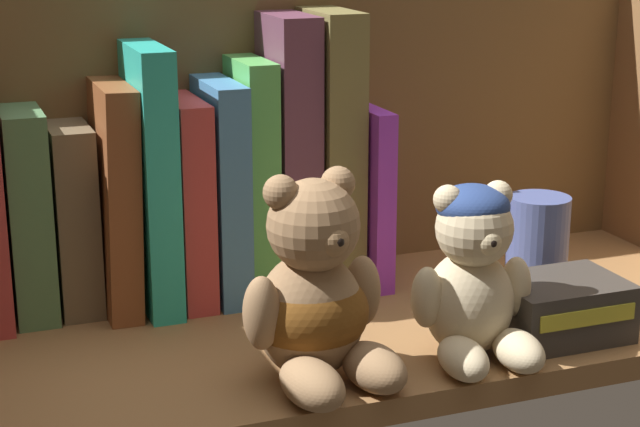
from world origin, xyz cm
name	(u,v)px	position (x,y,z in cm)	size (l,w,h in cm)	color
shelf_board	(350,332)	(0.00, 0.00, 1.00)	(69.68, 28.84, 2.00)	olive
shelf_back_panel	(289,113)	(0.00, 15.02, 16.77)	(72.08, 1.20, 33.54)	brown
book_3	(26,212)	(-24.11, 11.86, 10.69)	(3.34, 9.92, 17.38)	#4F7C4E
book_4	(72,216)	(-20.43, 11.86, 9.91)	(3.39, 9.22, 15.81)	brown
book_5	(111,193)	(-17.09, 11.86, 11.60)	(2.68, 13.64, 19.19)	brown
book_6	(145,173)	(-14.07, 11.86, 13.11)	(2.74, 14.99, 22.22)	#2BB8A7
book_7	(181,196)	(-11.02, 11.86, 10.81)	(2.75, 13.49, 17.61)	#BB3C3C
book_8	(215,185)	(-7.98, 11.86, 11.47)	(2.72, 13.71, 18.94)	teal
book_9	(248,173)	(-4.98, 11.86, 12.26)	(2.66, 10.92, 20.51)	#5ABB58
book_10	(284,150)	(-1.59, 11.86, 14.09)	(3.50, 10.99, 24.18)	#6A3A51
book_11	(324,145)	(2.24, 11.86, 14.21)	(3.54, 11.97, 24.42)	olive
book_12	(354,187)	(5.22, 11.86, 10.03)	(1.80, 14.89, 16.05)	purple
teddy_bear_larger	(314,300)	(-6.58, -9.16, 8.03)	(11.39, 12.20, 15.35)	#93704C
teddy_bear_smaller	(474,277)	(5.87, -9.78, 8.38)	(9.81, 9.95, 13.45)	beige
pillar_candle	(539,247)	(17.59, -0.34, 6.47)	(5.38, 5.38, 8.93)	#4C5B99
small_product_box	(560,308)	(14.34, -8.71, 4.33)	(9.85, 7.61, 4.66)	#38332D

